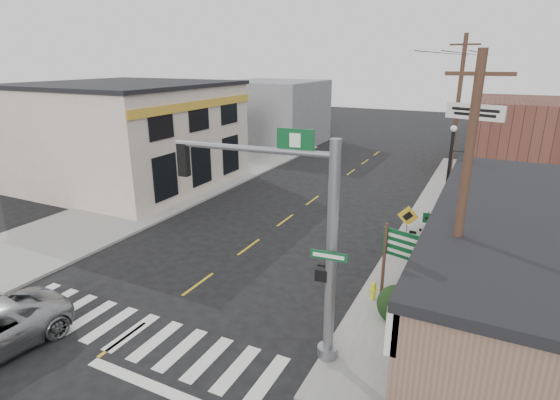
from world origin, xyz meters
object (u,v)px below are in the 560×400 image
at_px(traffic_signal_pole, 305,227).
at_px(lamp_post, 449,177).
at_px(dance_center_sign, 473,129).
at_px(utility_pole_near, 459,223).
at_px(utility_pole_far, 456,116).
at_px(fire_hydrant, 373,290).
at_px(bare_tree, 503,225).
at_px(guide_sign, 403,253).

distance_m(traffic_signal_pole, lamp_post, 10.64).
height_order(dance_center_sign, utility_pole_near, utility_pole_near).
height_order(traffic_signal_pole, utility_pole_far, utility_pole_far).
xyz_separation_m(fire_hydrant, lamp_post, (1.62, 6.45, 2.88)).
distance_m(dance_center_sign, utility_pole_near, 13.84).
height_order(traffic_signal_pole, lamp_post, traffic_signal_pole).
relative_size(lamp_post, bare_tree, 1.20).
bearing_deg(dance_center_sign, utility_pole_far, 125.67).
xyz_separation_m(traffic_signal_pole, fire_hydrant, (1.15, 3.80, -3.60)).
distance_m(lamp_post, bare_tree, 7.19).
relative_size(dance_center_sign, bare_tree, 1.38).
height_order(lamp_post, utility_pole_far, utility_pole_far).
relative_size(guide_sign, fire_hydrant, 4.13).
xyz_separation_m(guide_sign, dance_center_sign, (1.28, 10.42, 3.06)).
xyz_separation_m(guide_sign, lamp_post, (0.77, 5.96, 1.43)).
relative_size(traffic_signal_pole, fire_hydrant, 9.79).
xyz_separation_m(fire_hydrant, dance_center_sign, (2.13, 10.90, 4.52)).
bearing_deg(fire_hydrant, utility_pole_near, -47.04).
relative_size(lamp_post, utility_pole_near, 0.65).
bearing_deg(guide_sign, utility_pole_far, 105.75).
bearing_deg(fire_hydrant, guide_sign, 29.77).
bearing_deg(fire_hydrant, utility_pole_far, 86.36).
distance_m(bare_tree, utility_pole_far, 15.60).
distance_m(dance_center_sign, utility_pole_far, 4.15).
relative_size(bare_tree, utility_pole_far, 0.48).
distance_m(guide_sign, bare_tree, 3.59).
height_order(fire_hydrant, utility_pole_near, utility_pole_near).
relative_size(guide_sign, lamp_post, 0.50).
height_order(lamp_post, bare_tree, lamp_post).
distance_m(traffic_signal_pole, guide_sign, 5.20).
bearing_deg(bare_tree, guide_sign, 163.31).
bearing_deg(traffic_signal_pole, utility_pole_far, 78.78).
distance_m(fire_hydrant, bare_tree, 5.05).
height_order(traffic_signal_pole, fire_hydrant, traffic_signal_pole).
relative_size(dance_center_sign, utility_pole_far, 0.66).
relative_size(fire_hydrant, utility_pole_far, 0.07).
height_order(bare_tree, utility_pole_near, utility_pole_near).
bearing_deg(guide_sign, traffic_signal_pole, -98.86).
bearing_deg(guide_sign, lamp_post, 98.73).
height_order(traffic_signal_pole, bare_tree, traffic_signal_pole).
xyz_separation_m(dance_center_sign, utility_pole_near, (0.59, -13.82, -0.46)).
height_order(traffic_signal_pole, dance_center_sign, traffic_signal_pole).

